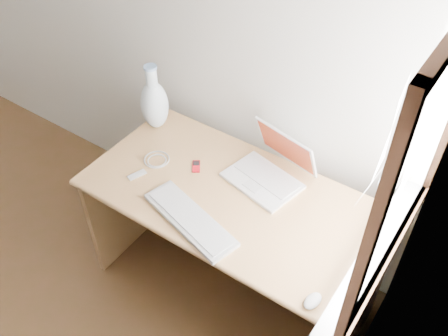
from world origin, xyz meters
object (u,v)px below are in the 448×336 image
Objects in this scene: external_keyboard at (190,219)px; vase at (154,103)px; laptop at (268,168)px; desk at (243,215)px.

external_keyboard is 0.70m from vase.
vase reaches higher than external_keyboard.
laptop is at bearing -0.13° from vase.
vase is at bearing -168.00° from laptop.
desk is at bearing -10.32° from vase.
desk is 0.29m from laptop.
vase reaches higher than laptop.
laptop is 1.04× the size of vase.
external_keyboard is at bearing -38.09° from vase.
desk is 2.72× the size of external_keyboard.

